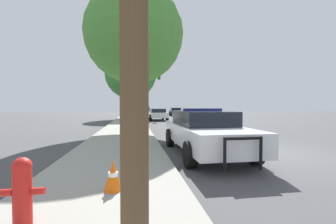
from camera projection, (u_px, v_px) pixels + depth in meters
ground_plane at (272, 153)px, 7.51m from camera, size 110.00×110.00×0.00m
sidewalk_left at (116, 156)px, 6.75m from camera, size 3.00×110.00×0.13m
police_car at (204, 131)px, 7.45m from camera, size 2.07×5.15×1.50m
fire_hydrant at (22, 190)px, 2.70m from camera, size 0.51×0.22×0.84m
traffic_light at (137, 84)px, 25.11m from camera, size 4.34×0.35×5.51m
car_background_midblock at (157, 114)px, 24.96m from camera, size 2.08×4.70×1.29m
car_background_oncoming at (176, 111)px, 36.40m from camera, size 2.17×4.31×1.30m
car_background_distant at (146, 110)px, 43.92m from camera, size 1.99×4.11×1.49m
tree_sidewalk_mid at (131, 73)px, 27.27m from camera, size 6.21×6.21×8.53m
tree_sidewalk_near at (134, 34)px, 13.02m from camera, size 5.69×5.69×8.46m
traffic_cone at (113, 176)px, 3.85m from camera, size 0.31×0.31×0.51m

